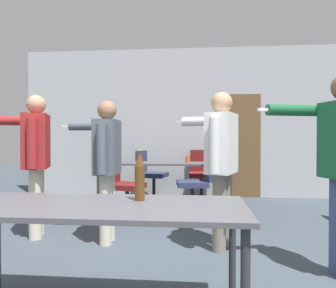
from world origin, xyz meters
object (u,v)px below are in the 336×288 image
object	(u,v)px
office_chair_mid_tucked	(197,186)
drink_cup	(188,159)
office_chair_far_left	(201,176)
office_chair_far_right	(123,188)
beer_bottle	(140,176)
person_far_watching	(220,155)
office_chair_side_rolled	(150,177)
person_right_polo	(35,152)
person_center_tall	(106,158)

from	to	relation	value
office_chair_mid_tucked	drink_cup	size ratio (longest dim) A/B	8.98
office_chair_far_left	drink_cup	world-z (taller)	office_chair_far_left
office_chair_far_right	drink_cup	size ratio (longest dim) A/B	8.64
office_chair_far_left	beer_bottle	distance (m)	4.23
person_far_watching	office_chair_mid_tucked	bearing A→B (deg)	27.72
person_far_watching	office_chair_far_left	world-z (taller)	person_far_watching
office_chair_side_rolled	office_chair_far_left	bearing A→B (deg)	109.53
person_right_polo	beer_bottle	bearing A→B (deg)	-153.96
drink_cup	office_chair_far_left	bearing A→B (deg)	66.95
office_chair_mid_tucked	office_chair_side_rolled	size ratio (longest dim) A/B	1.00
person_right_polo	drink_cup	bearing A→B (deg)	-58.71
office_chair_far_right	office_chair_side_rolled	world-z (taller)	office_chair_side_rolled
person_far_watching	beer_bottle	size ratio (longest dim) A/B	4.88
office_chair_far_left	office_chair_mid_tucked	distance (m)	1.30
office_chair_mid_tucked	person_center_tall	bearing A→B (deg)	138.10
beer_bottle	drink_cup	xyz separation A→B (m)	(0.19, 3.62, -0.11)
office_chair_far_left	beer_bottle	bearing A→B (deg)	83.62
office_chair_far_right	beer_bottle	bearing A→B (deg)	30.02
person_center_tall	office_chair_far_right	world-z (taller)	person_center_tall
office_chair_far_right	office_chair_side_rolled	bearing A→B (deg)	-175.56
office_chair_far_right	person_far_watching	bearing A→B (deg)	58.52
office_chair_mid_tucked	drink_cup	bearing A→B (deg)	5.93
person_right_polo	office_chair_mid_tucked	world-z (taller)	person_right_polo
office_chair_side_rolled	beer_bottle	distance (m)	4.15
office_chair_far_right	drink_cup	bearing A→B (deg)	145.30
office_chair_far_left	drink_cup	bearing A→B (deg)	66.49
beer_bottle	office_chair_far_right	bearing A→B (deg)	105.59
person_far_watching	drink_cup	xyz separation A→B (m)	(-0.42, 2.27, -0.18)
person_far_watching	office_chair_far_right	world-z (taller)	person_far_watching
person_far_watching	office_chair_side_rolled	world-z (taller)	person_far_watching
person_center_tall	office_chair_side_rolled	distance (m)	2.70
person_center_tall	office_chair_far_right	distance (m)	1.46
person_far_watching	office_chair_side_rolled	bearing A→B (deg)	41.42
office_chair_mid_tucked	office_chair_side_rolled	distance (m)	1.51
office_chair_mid_tucked	drink_cup	xyz separation A→B (m)	(-0.17, 0.74, 0.36)
person_center_tall	drink_cup	world-z (taller)	person_center_tall
person_far_watching	office_chair_mid_tucked	xyz separation A→B (m)	(-0.25, 1.54, -0.55)
office_chair_mid_tucked	person_far_watching	bearing A→B (deg)	-177.80
person_center_tall	office_chair_far_left	world-z (taller)	person_center_tall
person_center_tall	office_chair_mid_tucked	size ratio (longest dim) A/B	1.69
person_center_tall	office_chair_side_rolled	xyz separation A→B (m)	(0.10, 2.65, -0.51)
office_chair_far_right	person_center_tall	bearing A→B (deg)	20.03
person_center_tall	beer_bottle	size ratio (longest dim) A/B	4.69
person_far_watching	office_chair_far_right	size ratio (longest dim) A/B	1.83
office_chair_far_left	office_chair_side_rolled	distance (m)	0.99
beer_bottle	drink_cup	bearing A→B (deg)	86.95
person_far_watching	office_chair_far_left	bearing A→B (deg)	22.08
office_chair_mid_tucked	office_chair_far_right	bearing A→B (deg)	88.02
person_right_polo	person_center_tall	world-z (taller)	person_right_polo
person_right_polo	office_chair_far_right	size ratio (longest dim) A/B	1.86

